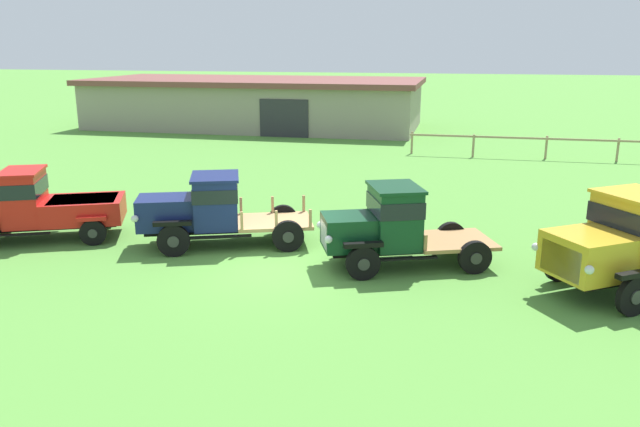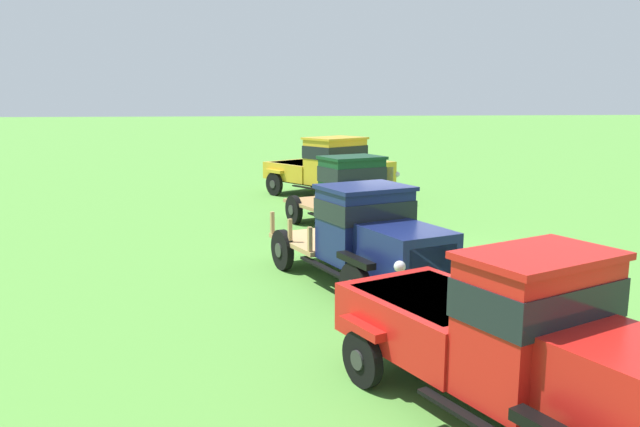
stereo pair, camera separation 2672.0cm
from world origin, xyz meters
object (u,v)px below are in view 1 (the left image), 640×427
at_px(farm_shed, 257,102).
at_px(vintage_truck_foreground_near, 36,205).
at_px(vintage_truck_second_in_line, 208,208).
at_px(vintage_truck_midrow_center, 390,225).

distance_m(farm_shed, vintage_truck_foreground_near, 27.56).
height_order(farm_shed, vintage_truck_foreground_near, farm_shed).
height_order(vintage_truck_foreground_near, vintage_truck_second_in_line, vintage_truck_foreground_near).
distance_m(farm_shed, vintage_truck_second_in_line, 27.88).
bearing_deg(vintage_truck_second_in_line, farm_shed, 105.45).
xyz_separation_m(farm_shed, vintage_truck_second_in_line, (7.42, -26.87, -0.59)).
height_order(vintage_truck_foreground_near, vintage_truck_midrow_center, vintage_truck_midrow_center).
xyz_separation_m(vintage_truck_second_in_line, vintage_truck_midrow_center, (5.38, -0.62, 0.01)).
xyz_separation_m(farm_shed, vintage_truck_midrow_center, (12.80, -27.49, -0.58)).
xyz_separation_m(vintage_truck_foreground_near, vintage_truck_midrow_center, (10.65, -0.03, 0.08)).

